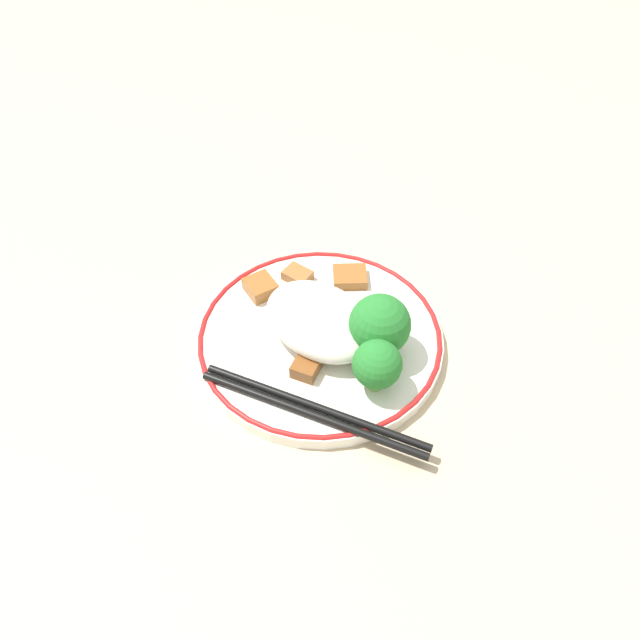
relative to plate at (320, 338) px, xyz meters
name	(u,v)px	position (x,y,z in m)	size (l,w,h in m)	color
ground_plane	(320,343)	(0.00, 0.00, -0.01)	(3.00, 3.00, 0.00)	#C6B28E
plate	(320,338)	(0.00, 0.00, 0.00)	(0.23, 0.23, 0.02)	white
rice_mound	(320,320)	(0.00, 0.00, 0.02)	(0.11, 0.08, 0.04)	white
broccoli_back_left	(377,365)	(-0.07, 0.01, 0.03)	(0.04, 0.04, 0.05)	#72AD4C
broccoli_back_center	(380,325)	(-0.05, -0.02, 0.04)	(0.05, 0.05, 0.06)	#72AD4C
meat_near_front	(308,364)	(-0.02, 0.04, 0.01)	(0.03, 0.04, 0.01)	brown
meat_near_left	(350,277)	(0.03, -0.07, 0.01)	(0.04, 0.04, 0.01)	#995B28
meat_near_right	(297,275)	(0.07, -0.04, 0.01)	(0.03, 0.02, 0.01)	#9E6633
meat_near_back	(259,288)	(0.08, 0.00, 0.01)	(0.03, 0.03, 0.01)	#995B28
chopsticks	(313,410)	(-0.06, 0.07, 0.01)	(0.20, 0.08, 0.01)	black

